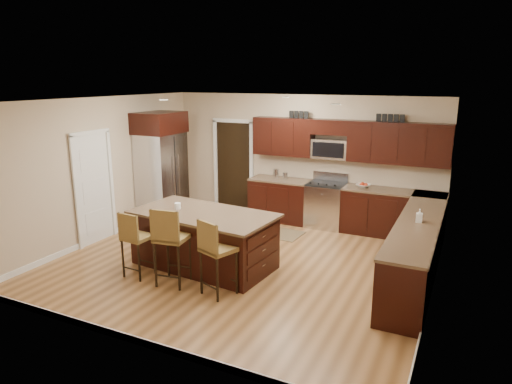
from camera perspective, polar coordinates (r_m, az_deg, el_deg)
The scene contains 23 objects.
floor at distance 7.85m, azimuth -1.58°, elevation -8.70°, with size 6.00×6.00×0.00m, color #9D6D3E.
ceiling at distance 7.24m, azimuth -1.72°, elevation 11.38°, with size 6.00×6.00×0.00m, color silver.
wall_back at distance 9.91m, azimuth 5.67°, elevation 4.22°, with size 6.00×6.00×0.00m, color tan.
wall_left at distance 9.17m, azimuth -18.57°, elevation 2.74°, with size 5.50×5.50×0.00m, color tan.
wall_right at distance 6.66m, azimuth 21.99°, elevation -1.70°, with size 5.50×5.50×0.00m, color tan.
base_cabinets at distance 8.41m, azimuth 14.68°, elevation -4.25°, with size 4.02×3.96×0.92m.
upper_cabinets at distance 9.38m, azimuth 11.42°, elevation 6.47°, with size 4.00×0.33×0.80m.
range at distance 9.62m, azimuth 8.73°, elevation -1.55°, with size 0.76×0.64×1.11m.
microwave at distance 9.52m, azimuth 9.27°, elevation 5.34°, with size 0.76×0.31×0.40m, color silver.
doorway at distance 10.62m, azimuth -2.80°, elevation 3.18°, with size 0.85×0.03×2.06m, color black.
pantry_door at distance 9.02m, azimuth -19.63°, elevation 0.32°, with size 0.03×0.80×2.04m, color white.
letter_decor at distance 9.36m, azimuth 10.70°, elevation 9.30°, with size 2.20×0.03×0.15m, color black, non-canonical shape.
island at distance 7.60m, azimuth -6.49°, elevation -6.11°, with size 2.43×1.42×0.92m.
stool_left at distance 7.30m, azimuth -14.96°, elevation -5.47°, with size 0.42×0.42×1.05m.
stool_mid at distance 6.86m, azimuth -10.74°, elevation -5.64°, with size 0.51×0.51×1.21m.
stool_right at distance 6.48m, azimuth -5.18°, elevation -7.12°, with size 0.54×0.54×1.13m.
refrigerator at distance 9.92m, azimuth -11.73°, elevation 3.13°, with size 0.79×1.02×2.35m.
floor_mat at distance 9.22m, azimuth 2.58°, elevation -5.13°, with size 1.01×0.68×0.01m, color brown.
fruit_bowl at distance 9.32m, azimuth 13.26°, elevation 0.77°, with size 0.27×0.27×0.07m, color silver.
soap_bottle at distance 7.31m, azimuth 19.75°, elevation -2.79°, with size 0.09×0.09×0.21m, color #B2B2B2.
canister_tall at distance 9.86m, azimuth 2.53°, elevation 2.29°, with size 0.12×0.12×0.21m, color silver.
canister_short at distance 9.78m, azimuth 3.69°, elevation 2.02°, with size 0.11×0.11×0.15m, color silver.
island_jar at distance 7.70m, azimuth -9.76°, elevation -1.72°, with size 0.10×0.10×0.10m, color white.
Camera 1 is at (3.32, -6.43, 3.05)m, focal length 32.00 mm.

